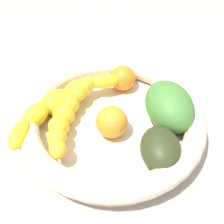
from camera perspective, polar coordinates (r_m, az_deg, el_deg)
The scene contains 8 objects.
kitchen_counter at distance 51.85cm, azimuth -0.00°, elevation -4.85°, with size 120.00×120.00×3.00cm, color #9E9A95.
fruit_bowl at distance 48.60cm, azimuth -0.00°, elevation -1.59°, with size 32.83×32.83×5.46cm.
banana_draped_left at distance 47.80cm, azimuth -9.46°, elevation -0.52°, with size 8.13×19.56×4.86cm.
banana_draped_right at distance 50.17cm, azimuth -10.92°, elevation 1.98°, with size 17.97×18.69×4.85cm.
orange_front at distance 45.90cm, azimuth 0.54°, elevation -2.12°, with size 5.53×5.53×5.53cm, color orange.
orange_mid_left at distance 55.00cm, azimuth 2.29°, elevation 7.14°, with size 5.13×5.13×5.13cm, color orange.
mango_green at distance 48.47cm, azimuth 11.92°, elevation 1.25°, with size 11.36×8.04×7.19cm, color #458139.
avocado_dark at distance 42.99cm, azimuth 10.15°, elevation -7.72°, with size 8.50×6.29×5.44cm, color #2F3A1D.
Camera 1 is at (-0.70, 33.08, 41.43)cm, focal length 43.55 mm.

